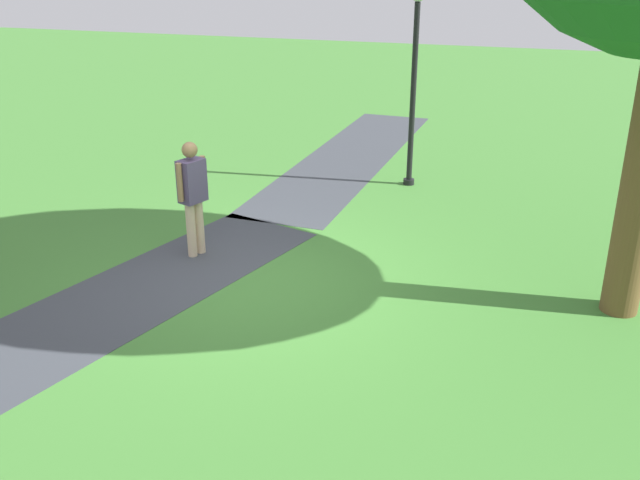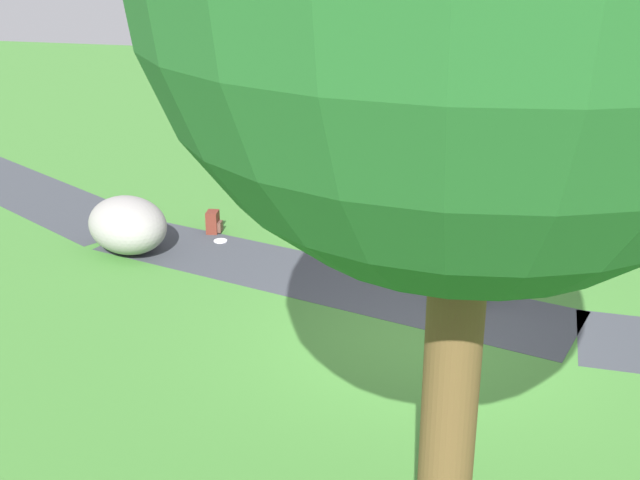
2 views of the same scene
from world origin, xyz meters
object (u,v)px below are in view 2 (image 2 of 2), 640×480
woman_with_handbag (448,160)px  handbag_on_grass (444,196)px  lawn_boulder (128,225)px  frisbee_on_grass (220,241)px  man_near_boulder (477,246)px  backpack_by_boulder (213,222)px

woman_with_handbag → handbag_on_grass: bearing=-80.2°
lawn_boulder → frisbee_on_grass: bearing=-152.1°
lawn_boulder → man_near_boulder: man_near_boulder is taller
man_near_boulder → handbag_on_grass: bearing=-79.8°
backpack_by_boulder → man_near_boulder: bearing=156.5°
woman_with_handbag → handbag_on_grass: size_ratio=5.21×
lawn_boulder → man_near_boulder: size_ratio=1.22×
lawn_boulder → backpack_by_boulder: size_ratio=5.03×
man_near_boulder → backpack_by_boulder: size_ratio=4.11×
man_near_boulder → handbag_on_grass: man_near_boulder is taller
handbag_on_grass → backpack_by_boulder: bearing=33.3°
woman_with_handbag → handbag_on_grass: 1.02m
handbag_on_grass → lawn_boulder: bearing=36.3°
handbag_on_grass → backpack_by_boulder: (3.90, 2.56, 0.05)m
man_near_boulder → frisbee_on_grass: bearing=-20.4°
backpack_by_boulder → handbag_on_grass: bearing=-146.7°
lawn_boulder → backpack_by_boulder: lawn_boulder is taller
frisbee_on_grass → handbag_on_grass: bearing=-140.9°
woman_with_handbag → backpack_by_boulder: 4.56m
woman_with_handbag → frisbee_on_grass: (3.72, 2.46, -1.02)m
handbag_on_grass → frisbee_on_grass: handbag_on_grass is taller
man_near_boulder → frisbee_on_grass: 4.85m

